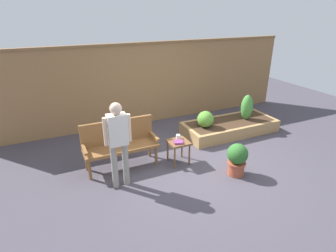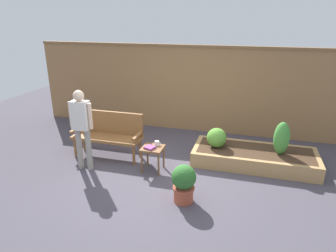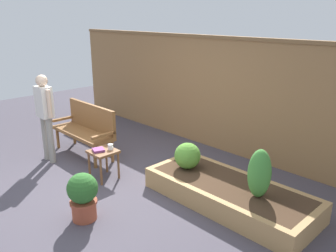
% 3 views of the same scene
% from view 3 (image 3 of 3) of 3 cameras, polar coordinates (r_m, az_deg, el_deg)
% --- Properties ---
extents(ground_plane, '(14.00, 14.00, 0.00)m').
position_cam_3_polar(ground_plane, '(5.45, -10.38, -10.07)').
color(ground_plane, '#47424C').
extents(fence_back, '(8.40, 0.14, 2.16)m').
position_cam_3_polar(fence_back, '(6.77, 7.62, 5.44)').
color(fence_back, olive).
rests_on(fence_back, ground_plane).
extents(garden_bench, '(1.44, 0.48, 0.94)m').
position_cam_3_polar(garden_bench, '(6.64, -13.15, 0.01)').
color(garden_bench, brown).
rests_on(garden_bench, ground_plane).
extents(side_table, '(0.40, 0.40, 0.48)m').
position_cam_3_polar(side_table, '(5.61, -10.56, -4.76)').
color(side_table, brown).
rests_on(side_table, ground_plane).
extents(cup_on_table, '(0.12, 0.09, 0.09)m').
position_cam_3_polar(cup_on_table, '(5.59, -9.37, -3.40)').
color(cup_on_table, white).
rests_on(cup_on_table, side_table).
extents(book_on_table, '(0.22, 0.22, 0.04)m').
position_cam_3_polar(book_on_table, '(5.57, -11.33, -3.86)').
color(book_on_table, '#7F3875').
rests_on(book_on_table, side_table).
extents(potted_boxwood, '(0.39, 0.39, 0.64)m').
position_cam_3_polar(potted_boxwood, '(4.61, -13.76, -10.88)').
color(potted_boxwood, '#A84C33').
rests_on(potted_boxwood, ground_plane).
extents(raised_planter_bed, '(2.40, 1.00, 0.30)m').
position_cam_3_polar(raised_planter_bed, '(5.00, 9.95, -10.82)').
color(raised_planter_bed, '#AD8451').
rests_on(raised_planter_bed, ground_plane).
extents(shrub_near_bench, '(0.40, 0.40, 0.40)m').
position_cam_3_polar(shrub_near_bench, '(5.25, 3.20, -4.89)').
color(shrub_near_bench, brown).
rests_on(shrub_near_bench, raised_planter_bed).
extents(shrub_far_corner, '(0.29, 0.29, 0.65)m').
position_cam_3_polar(shrub_far_corner, '(4.54, 14.74, -7.53)').
color(shrub_far_corner, brown).
rests_on(shrub_far_corner, raised_planter_bed).
extents(person_by_bench, '(0.47, 0.20, 1.56)m').
position_cam_3_polar(person_by_bench, '(6.39, -19.51, 2.37)').
color(person_by_bench, gray).
rests_on(person_by_bench, ground_plane).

